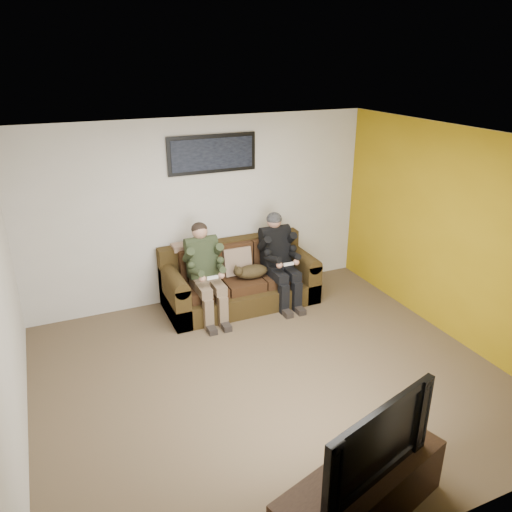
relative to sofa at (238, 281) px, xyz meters
name	(u,v)px	position (x,y,z in m)	size (l,w,h in m)	color
floor	(269,376)	(-0.36, -1.83, -0.33)	(5.00, 5.00, 0.00)	brown
ceiling	(272,142)	(-0.36, -1.83, 2.27)	(5.00, 5.00, 0.00)	silver
wall_back	(202,211)	(-0.36, 0.42, 0.97)	(5.00, 5.00, 0.00)	beige
wall_front	(420,399)	(-0.36, -4.08, 0.97)	(5.00, 5.00, 0.00)	beige
wall_left	(1,319)	(-2.86, -1.83, 0.97)	(4.50, 4.50, 0.00)	beige
wall_right	(457,237)	(2.14, -1.83, 0.97)	(4.50, 4.50, 0.00)	beige
accent_wall_right	(456,237)	(2.13, -1.83, 0.97)	(4.50, 4.50, 0.00)	#AA8711
sofa	(238,281)	(0.00, 0.00, 0.00)	(2.14, 0.92, 0.87)	#362710
throw_pillow	(237,261)	(0.00, 0.04, 0.29)	(0.41, 0.12, 0.39)	#8B705B
throw_blanket	(188,246)	(-0.65, 0.27, 0.54)	(0.44, 0.21, 0.08)	tan
person_left	(205,267)	(-0.55, -0.18, 0.39)	(0.51, 0.87, 1.28)	brown
person_right	(279,254)	(0.55, -0.18, 0.39)	(0.51, 0.86, 1.29)	black
cat	(251,271)	(0.12, -0.18, 0.20)	(0.66, 0.26, 0.24)	#45361B
framed_poster	(212,154)	(-0.20, 0.39, 1.77)	(1.25, 0.05, 0.52)	black
tv_stand	(361,495)	(-0.51, -3.78, -0.09)	(1.51, 0.49, 0.47)	black
television	(367,436)	(-0.51, -3.78, 0.48)	(1.15, 0.15, 0.66)	black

